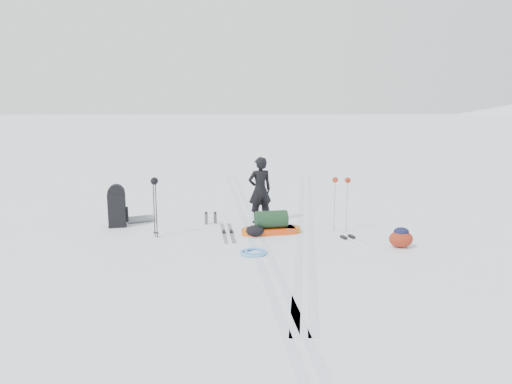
% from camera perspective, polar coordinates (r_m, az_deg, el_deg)
% --- Properties ---
extents(ground, '(200.00, 200.00, 0.00)m').
position_cam_1_polar(ground, '(11.01, -0.17, -4.86)').
color(ground, white).
rests_on(ground, ground).
extents(ski_tracks, '(3.38, 17.97, 0.01)m').
position_cam_1_polar(ski_tracks, '(11.89, 2.63, -3.70)').
color(ski_tracks, silver).
rests_on(ski_tracks, ground).
extents(skier, '(0.67, 0.54, 1.60)m').
position_cam_1_polar(skier, '(11.88, 0.44, 0.21)').
color(skier, black).
rests_on(skier, ground).
extents(pulk_sled, '(1.39, 0.61, 0.51)m').
position_cam_1_polar(pulk_sled, '(11.04, 1.75, -3.77)').
color(pulk_sled, '#E3430D').
rests_on(pulk_sled, ground).
extents(expedition_rucksack, '(0.98, 0.77, 1.00)m').
position_cam_1_polar(expedition_rucksack, '(12.03, -15.29, -1.66)').
color(expedition_rucksack, black).
rests_on(expedition_rucksack, ground).
extents(ski_poles_black, '(0.16, 0.16, 1.31)m').
position_cam_1_polar(ski_poles_black, '(10.78, -11.52, 0.41)').
color(ski_poles_black, black).
rests_on(ski_poles_black, ground).
extents(ski_poles_silver, '(0.39, 0.20, 1.24)m').
position_cam_1_polar(ski_poles_silver, '(11.13, 9.72, 0.65)').
color(ski_poles_silver, '#ADB0B4').
rests_on(ski_poles_silver, ground).
extents(touring_skis_grey, '(0.38, 1.67, 0.06)m').
position_cam_1_polar(touring_skis_grey, '(11.12, -3.27, -4.64)').
color(touring_skis_grey, gray).
rests_on(touring_skis_grey, ground).
extents(touring_skis_white, '(0.86, 1.92, 0.07)m').
position_cam_1_polar(touring_skis_white, '(10.82, 10.43, -5.22)').
color(touring_skis_white, white).
rests_on(touring_skis_white, ground).
extents(rope_coil, '(0.63, 0.63, 0.06)m').
position_cam_1_polar(rope_coil, '(9.64, -0.22, -6.88)').
color(rope_coil, '#58A9D6').
rests_on(rope_coil, ground).
extents(small_daypack, '(0.50, 0.39, 0.41)m').
position_cam_1_polar(small_daypack, '(10.42, 16.24, -5.04)').
color(small_daypack, maroon).
rests_on(small_daypack, ground).
extents(thermos_pair, '(0.31, 0.18, 0.30)m').
position_cam_1_polar(thermos_pair, '(11.95, -5.22, -2.98)').
color(thermos_pair, slate).
rests_on(thermos_pair, ground).
extents(stuff_sack, '(0.49, 0.44, 0.25)m').
position_cam_1_polar(stuff_sack, '(10.82, -0.11, -4.46)').
color(stuff_sack, black).
rests_on(stuff_sack, ground).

